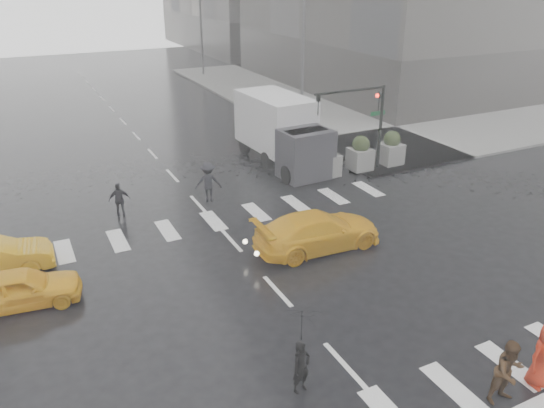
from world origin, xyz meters
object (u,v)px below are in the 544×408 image
pedestrian_brown (509,372)px  box_truck (283,130)px  traffic_signal_pole (366,112)px  taxi_front (20,288)px

pedestrian_brown → box_truck: (3.10, 17.83, 1.06)m
traffic_signal_pole → pedestrian_brown: bearing=-112.7°
traffic_signal_pole → box_truck: bearing=135.7°
taxi_front → box_truck: (13.51, 8.13, 1.31)m
traffic_signal_pole → box_truck: size_ratio=0.66×
taxi_front → traffic_signal_pole: bearing=-65.8°
taxi_front → pedestrian_brown: bearing=-126.0°
pedestrian_brown → traffic_signal_pole: bearing=70.9°
traffic_signal_pole → taxi_front: 17.56m
pedestrian_brown → box_truck: size_ratio=0.26×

